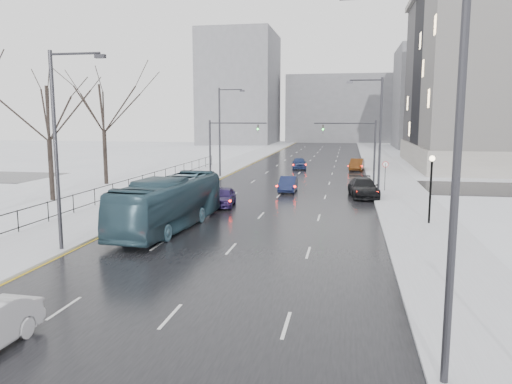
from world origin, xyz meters
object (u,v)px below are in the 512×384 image
Objects in this scene: streetlight_r_mid at (377,132)px; sedan_right_far at (363,188)px; bus at (169,203)px; mast_signal_right at (364,145)px; tree_park_d at (53,201)px; streetlight_l_near at (60,141)px; streetlight_r_near at (446,168)px; sedan_right_near at (288,184)px; lamppost_r_mid at (431,179)px; sedan_center_near at (223,197)px; sedan_center_far at (299,163)px; mast_signal_left at (220,143)px; sedan_right_distant at (357,165)px; tree_park_e at (106,185)px; streetlight_l_far at (222,128)px; no_uturn_sign at (385,167)px.

sedan_right_far is (-0.97, 0.69, -4.78)m from streetlight_r_mid.
mast_signal_right is at bearing 65.40° from bus.
streetlight_l_near reaches higher than tree_park_d.
mast_signal_right reaches higher than tree_park_d.
streetlight_r_mid reaches higher than mast_signal_right.
streetlight_r_mid is at bearing 50.76° from streetlight_l_near.
streetlight_r_near is 2.36× the size of sedan_right_near.
sedan_center_near is at bearing 164.15° from lamppost_r_mid.
streetlight_l_near is 2.36× the size of sedan_right_near.
mast_signal_left is at bearing -120.92° from sedan_center_far.
mast_signal_left is 20.62m from sedan_right_distant.
sedan_right_distant is (10.45, 28.39, 0.02)m from sedan_center_near.
tree_park_e reaches higher than sedan_center_far.
tree_park_e is at bearing 166.20° from sedan_right_far.
streetlight_r_near is (25.97, -24.00, 5.62)m from tree_park_d.
sedan_right_near is 0.77× the size of sedan_right_far.
bus is (-15.80, -4.08, -1.31)m from lamppost_r_mid.
lamppost_r_mid reaches higher than sedan_center_near.
tree_park_d reaches higher than sedan_right_distant.
mast_signal_left is (-15.49, 8.00, -1.51)m from streetlight_r_mid.
sedan_right_near is 20.96m from sedan_right_distant.
streetlight_l_near reaches higher than bus.
streetlight_r_mid is (25.97, 6.00, 5.62)m from tree_park_d.
tree_park_e is 3.17× the size of sedan_center_near.
streetlight_l_near reaches higher than sedan_right_far.
mast_signal_right is (-0.84, 8.00, -1.51)m from streetlight_r_mid.
sedan_center_near is at bearing -75.37° from streetlight_l_far.
bus is at bearing -165.53° from lamppost_r_mid.
streetlight_l_near is (-16.33, 10.00, 0.00)m from streetlight_r_near.
mast_signal_left is at bearing 20.19° from tree_park_e.
streetlight_r_near is at bearing -88.73° from mast_signal_right.
tree_park_d is at bearing -118.15° from streetlight_l_far.
tree_park_e is 3.19× the size of sedan_right_near.
mast_signal_left reaches higher than sedan_right_near.
sedan_center_far is (-7.83, 15.06, -3.31)m from mast_signal_right.
streetlight_r_mid is 23.05m from sedan_right_distant.
streetlight_l_near is 45.37m from sedan_right_distant.
sedan_center_near is (-10.83, -13.88, -3.34)m from mast_signal_right.
lamppost_r_mid reaches higher than sedan_center_far.
mast_signal_left is 1.45× the size of sedan_center_far.
bus reaches higher than sedan_right_far.
streetlight_r_near is 20.92m from bus.
streetlight_r_near is at bearing -68.75° from streetlight_l_far.
sedan_right_distant is at bearing 45.47° from mast_signal_left.
mast_signal_left is at bearing 135.52° from lamppost_r_mid.
no_uturn_sign is (-1.80, 14.00, -0.64)m from lamppost_r_mid.
streetlight_r_mid is 0.87× the size of bus.
tree_park_e is at bearing -159.81° from mast_signal_left.
lamppost_r_mid is (29.20, -14.00, 2.94)m from tree_park_e.
streetlight_l_far is 19.03m from sedan_right_distant.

